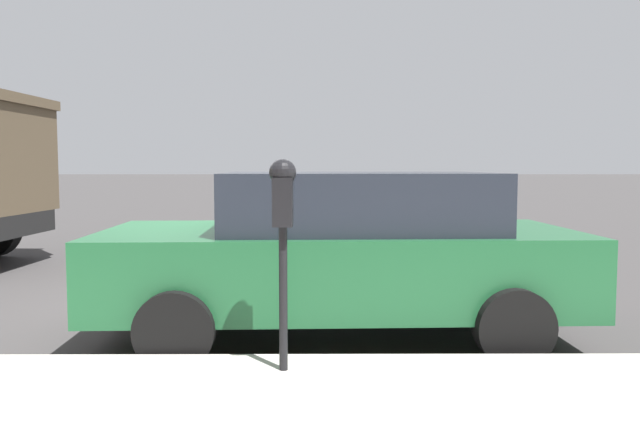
% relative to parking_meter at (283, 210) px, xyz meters
% --- Properties ---
extents(ground_plane, '(220.00, 220.00, 0.00)m').
position_rel_parking_meter_xyz_m(ground_plane, '(2.57, 0.90, -1.31)').
color(ground_plane, '#3D3A3A').
extents(parking_meter, '(0.21, 0.19, 1.49)m').
position_rel_parking_meter_xyz_m(parking_meter, '(0.00, 0.00, 0.00)').
color(parking_meter, black).
rests_on(parking_meter, sidewalk).
extents(car_green, '(2.27, 4.44, 1.55)m').
position_rel_parking_meter_xyz_m(car_green, '(1.54, -0.49, -0.50)').
color(car_green, '#1E5B33').
rests_on(car_green, ground_plane).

